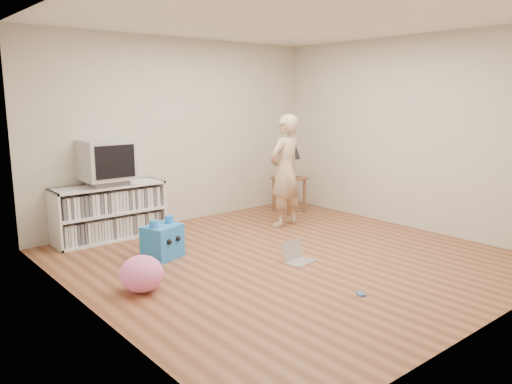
{
  "coord_description": "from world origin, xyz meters",
  "views": [
    {
      "loc": [
        -3.72,
        -3.93,
        1.81
      ],
      "look_at": [
        -0.12,
        0.4,
        0.72
      ],
      "focal_mm": 35.0,
      "sensor_mm": 36.0,
      "label": 1
    }
  ],
  "objects": [
    {
      "name": "table_lamp",
      "position": [
        1.59,
        1.65,
        0.94
      ],
      "size": [
        0.34,
        0.34,
        0.52
      ],
      "color": "#333333",
      "rests_on": "side_table"
    },
    {
      "name": "media_unit",
      "position": [
        -1.21,
        2.04,
        0.35
      ],
      "size": [
        1.4,
        0.45,
        0.7
      ],
      "color": "white",
      "rests_on": "ground"
    },
    {
      "name": "plush_pink",
      "position": [
        -1.72,
        0.15,
        0.17
      ],
      "size": [
        0.42,
        0.42,
        0.35
      ],
      "primitive_type": "ellipsoid",
      "rotation": [
        0.0,
        0.0,
        0.04
      ],
      "color": "pink",
      "rests_on": "ground"
    },
    {
      "name": "side_table",
      "position": [
        1.59,
        1.65,
        0.42
      ],
      "size": [
        0.42,
        0.42,
        0.55
      ],
      "color": "brown",
      "rests_on": "ground"
    },
    {
      "name": "laptop",
      "position": [
        -0.01,
        -0.16,
        0.06
      ],
      "size": [
        0.36,
        0.3,
        0.22
      ],
      "rotation": [
        0.0,
        0.0,
        0.15
      ],
      "color": "silver",
      "rests_on": "ground"
    },
    {
      "name": "ceiling",
      "position": [
        0.0,
        0.0,
        2.6
      ],
      "size": [
        4.5,
        4.5,
        0.01
      ],
      "primitive_type": "cube",
      "color": "white",
      "rests_on": "walls"
    },
    {
      "name": "person",
      "position": [
        0.97,
        1.08,
        0.78
      ],
      "size": [
        0.62,
        0.46,
        1.56
      ],
      "primitive_type": "imported",
      "rotation": [
        0.0,
        0.0,
        3.3
      ],
      "color": "#CBAA8A",
      "rests_on": "ground"
    },
    {
      "name": "playing_cards",
      "position": [
        -0.22,
        -1.22,
        0.01
      ],
      "size": [
        0.1,
        0.11,
        0.02
      ],
      "primitive_type": "cube",
      "rotation": [
        0.0,
        0.0,
        -0.43
      ],
      "color": "#3F62A9",
      "rests_on": "ground"
    },
    {
      "name": "plush_blue",
      "position": [
        -1.08,
        0.9,
        0.2
      ],
      "size": [
        0.48,
        0.43,
        0.46
      ],
      "rotation": [
        0.0,
        0.0,
        0.33
      ],
      "color": "blue",
      "rests_on": "ground"
    },
    {
      "name": "dvd_deck",
      "position": [
        -1.21,
        2.02,
        0.73
      ],
      "size": [
        0.45,
        0.35,
        0.07
      ],
      "primitive_type": "cube",
      "color": "gray",
      "rests_on": "media_unit"
    },
    {
      "name": "crt_tv",
      "position": [
        -1.21,
        2.02,
        1.02
      ],
      "size": [
        0.6,
        0.53,
        0.5
      ],
      "color": "#B0B0B5",
      "rests_on": "dvd_deck"
    },
    {
      "name": "ground",
      "position": [
        0.0,
        0.0,
        0.0
      ],
      "size": [
        4.5,
        4.5,
        0.0
      ],
      "primitive_type": "plane",
      "color": "brown",
      "rests_on": "ground"
    },
    {
      "name": "walls",
      "position": [
        0.0,
        0.0,
        1.3
      ],
      "size": [
        4.52,
        4.52,
        2.6
      ],
      "color": "beige",
      "rests_on": "ground"
    }
  ]
}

